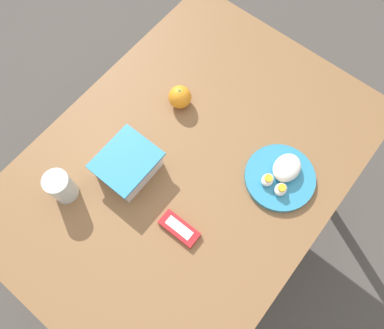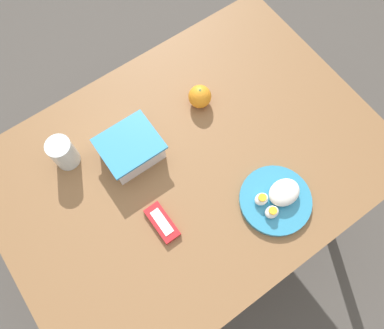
# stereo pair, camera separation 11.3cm
# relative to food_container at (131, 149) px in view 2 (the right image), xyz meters

# --- Properties ---
(ground_plane) EXTENTS (10.00, 10.00, 0.00)m
(ground_plane) POSITION_rel_food_container_xyz_m (0.13, -0.13, -0.79)
(ground_plane) COLOR #4C4742
(table) EXTENTS (1.20, 0.87, 0.75)m
(table) POSITION_rel_food_container_xyz_m (0.13, -0.13, -0.12)
(table) COLOR brown
(table) RESTS_ON ground_plane
(food_container) EXTENTS (0.18, 0.15, 0.08)m
(food_container) POSITION_rel_food_container_xyz_m (0.00, 0.00, 0.00)
(food_container) COLOR white
(food_container) RESTS_ON table
(orange_fruit) EXTENTS (0.07, 0.07, 0.07)m
(orange_fruit) POSITION_rel_food_container_xyz_m (0.28, 0.03, -0.00)
(orange_fruit) COLOR orange
(orange_fruit) RESTS_ON table
(rice_plate) EXTENTS (0.22, 0.22, 0.06)m
(rice_plate) POSITION_rel_food_container_xyz_m (0.27, -0.38, -0.02)
(rice_plate) COLOR teal
(rice_plate) RESTS_ON table
(candy_bar) EXTENTS (0.05, 0.12, 0.02)m
(candy_bar) POSITION_rel_food_container_xyz_m (-0.05, -0.24, -0.03)
(candy_bar) COLOR red
(candy_bar) RESTS_ON table
(drinking_glass) EXTENTS (0.08, 0.08, 0.11)m
(drinking_glass) POSITION_rel_food_container_xyz_m (-0.17, 0.10, 0.02)
(drinking_glass) COLOR silver
(drinking_glass) RESTS_ON table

